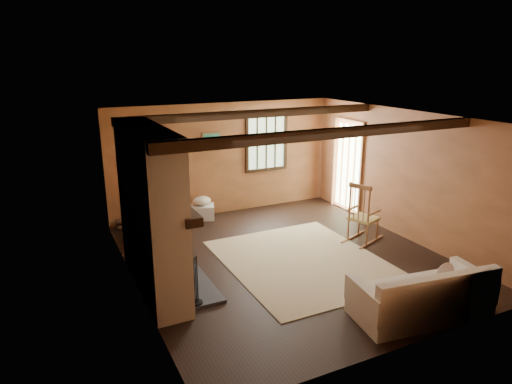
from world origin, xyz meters
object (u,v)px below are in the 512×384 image
fireplace (153,217)px  sofa (423,299)px  laundry_basket (202,212)px  armchair (158,217)px  rocking_chair (363,217)px

fireplace → sofa: 3.85m
laundry_basket → armchair: 1.28m
sofa → armchair: (-2.42, 4.26, 0.14)m
armchair → laundry_basket: bearing=176.3°
fireplace → laundry_basket: fireplace is taller
fireplace → rocking_chair: size_ratio=2.11×
fireplace → rocking_chair: 3.92m
fireplace → armchair: 2.11m
fireplace → armchair: (0.53, 1.92, -0.70)m
rocking_chair → fireplace: bearing=69.8°
laundry_basket → fireplace: bearing=-122.3°
fireplace → armchair: fireplace is taller
sofa → armchair: 4.90m
rocking_chair → laundry_basket: 3.36m
sofa → laundry_basket: sofa is taller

